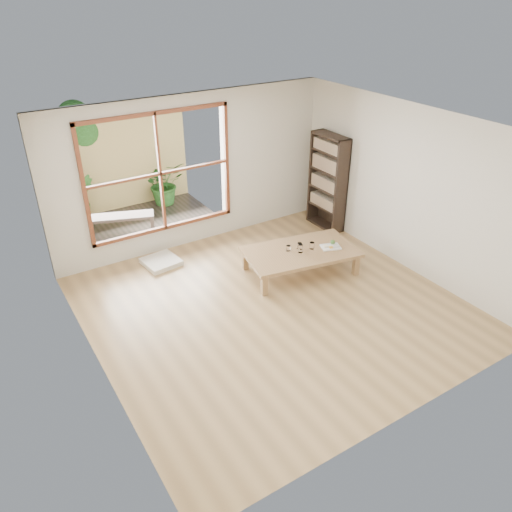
{
  "coord_description": "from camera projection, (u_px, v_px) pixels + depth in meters",
  "views": [
    {
      "loc": [
        -3.38,
        -4.92,
        4.22
      ],
      "look_at": [
        0.07,
        0.56,
        0.55
      ],
      "focal_mm": 35.0,
      "sensor_mm": 36.0,
      "label": 1
    }
  ],
  "objects": [
    {
      "name": "garden_tree",
      "position": [
        75.0,
        131.0,
        9.45
      ],
      "size": [
        1.04,
        0.85,
        2.22
      ],
      "color": "#4C3D2D",
      "rests_on": "ground"
    },
    {
      "name": "glass_short",
      "position": [
        299.0,
        246.0,
        7.97
      ],
      "size": [
        0.08,
        0.08,
        0.1
      ],
      "primitive_type": "cylinder",
      "color": "silver",
      "rests_on": "low_table"
    },
    {
      "name": "ground",
      "position": [
        272.0,
        306.0,
        7.27
      ],
      "size": [
        5.0,
        5.0,
        0.0
      ],
      "primitive_type": "plane",
      "color": "tan",
      "rests_on": "ground"
    },
    {
      "name": "food_tray",
      "position": [
        331.0,
        246.0,
        8.02
      ],
      "size": [
        0.36,
        0.31,
        0.1
      ],
      "rotation": [
        0.0,
        0.0,
        -0.35
      ],
      "color": "white",
      "rests_on": "low_table"
    },
    {
      "name": "bamboo_fence",
      "position": [
        120.0,
        166.0,
        9.91
      ],
      "size": [
        2.8,
        0.06,
        1.8
      ],
      "primitive_type": "cube",
      "color": "tan",
      "rests_on": "ground"
    },
    {
      "name": "shrub_right",
      "position": [
        164.0,
        183.0,
        10.26
      ],
      "size": [
        0.87,
        0.78,
        0.89
      ],
      "primitive_type": "imported",
      "rotation": [
        0.0,
        0.0,
        0.12
      ],
      "color": "#286525",
      "rests_on": "deck"
    },
    {
      "name": "shrub_left",
      "position": [
        80.0,
        201.0,
        9.22
      ],
      "size": [
        0.61,
        0.51,
        1.06
      ],
      "primitive_type": "imported",
      "rotation": [
        0.0,
        0.0,
        -0.07
      ],
      "color": "#286525",
      "rests_on": "deck"
    },
    {
      "name": "deck",
      "position": [
        144.0,
        225.0,
        9.61
      ],
      "size": [
        2.8,
        2.0,
        0.05
      ],
      "primitive_type": "cube",
      "color": "#322A25",
      "rests_on": "ground"
    },
    {
      "name": "bookshelf",
      "position": [
        328.0,
        182.0,
        9.16
      ],
      "size": [
        0.28,
        0.8,
        1.77
      ],
      "primitive_type": "cube",
      "color": "#2E221A",
      "rests_on": "ground"
    },
    {
      "name": "glass_mid",
      "position": [
        312.0,
        246.0,
        7.96
      ],
      "size": [
        0.08,
        0.08,
        0.11
      ],
      "primitive_type": "cylinder",
      "color": "silver",
      "rests_on": "low_table"
    },
    {
      "name": "garden_bench",
      "position": [
        121.0,
        218.0,
        9.09
      ],
      "size": [
        1.23,
        0.74,
        0.37
      ],
      "rotation": [
        0.0,
        0.0,
        -0.36
      ],
      "color": "#2E221A",
      "rests_on": "deck"
    },
    {
      "name": "glass_small",
      "position": [
        288.0,
        248.0,
        7.91
      ],
      "size": [
        0.07,
        0.07,
        0.09
      ],
      "primitive_type": "cylinder",
      "color": "silver",
      "rests_on": "low_table"
    },
    {
      "name": "glass_tall",
      "position": [
        300.0,
        248.0,
        7.85
      ],
      "size": [
        0.07,
        0.07,
        0.13
      ],
      "primitive_type": "cylinder",
      "color": "silver",
      "rests_on": "low_table"
    },
    {
      "name": "floor_cushion",
      "position": [
        161.0,
        262.0,
        8.31
      ],
      "size": [
        0.61,
        0.61,
        0.08
      ],
      "primitive_type": "cube",
      "rotation": [
        0.0,
        0.0,
        0.12
      ],
      "color": "silver",
      "rests_on": "ground"
    },
    {
      "name": "low_table",
      "position": [
        300.0,
        253.0,
        7.96
      ],
      "size": [
        1.91,
        1.3,
        0.39
      ],
      "rotation": [
        0.0,
        0.0,
        -0.18
      ],
      "color": "#9C734B",
      "rests_on": "ground"
    }
  ]
}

